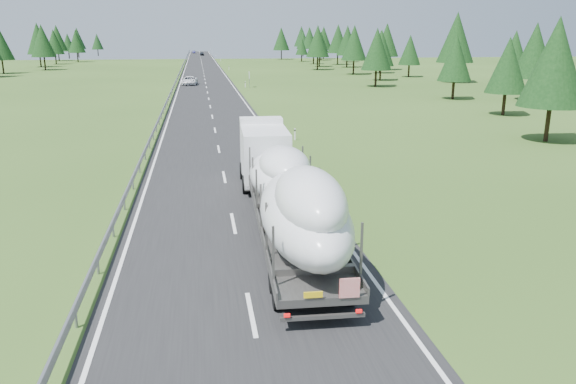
{
  "coord_description": "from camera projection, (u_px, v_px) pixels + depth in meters",
  "views": [
    {
      "loc": [
        -1.35,
        -16.03,
        8.53
      ],
      "look_at": [
        2.25,
        6.79,
        2.05
      ],
      "focal_mm": 35.0,
      "sensor_mm": 36.0,
      "label": 1
    }
  ],
  "objects": [
    {
      "name": "distant_car_dark",
      "position": [
        202.0,
        54.0,
        241.77
      ],
      "size": [
        2.01,
        4.42,
        1.47
      ],
      "primitive_type": "imported",
      "rotation": [
        0.0,
        0.0,
        0.07
      ],
      "color": "black",
      "rests_on": "ground"
    },
    {
      "name": "marker_posts",
      "position": [
        224.0,
        63.0,
        166.0
      ],
      "size": [
        0.13,
        350.08,
        1.0
      ],
      "color": "silver",
      "rests_on": "ground"
    },
    {
      "name": "highway_sign",
      "position": [
        249.0,
        76.0,
        94.43
      ],
      "size": [
        0.08,
        0.9,
        2.6
      ],
      "color": "slate",
      "rests_on": "ground"
    },
    {
      "name": "tree_line_right",
      "position": [
        389.0,
        43.0,
        120.46
      ],
      "size": [
        26.69,
        274.91,
        12.62
      ],
      "color": "black",
      "rests_on": "ground"
    },
    {
      "name": "guardrail",
      "position": [
        178.0,
        76.0,
        111.85
      ],
      "size": [
        0.1,
        400.0,
        0.76
      ],
      "color": "slate",
      "rests_on": "ground"
    },
    {
      "name": "road_surface",
      "position": [
        205.0,
        79.0,
        112.86
      ],
      "size": [
        10.0,
        400.0,
        0.02
      ],
      "primitive_type": "cube",
      "color": "black",
      "rests_on": "ground"
    },
    {
      "name": "distant_car_blue",
      "position": [
        194.0,
        52.0,
        270.87
      ],
      "size": [
        1.41,
        3.88,
        1.27
      ],
      "primitive_type": "imported",
      "rotation": [
        0.0,
        0.0,
        0.02
      ],
      "color": "#1B1A49",
      "rests_on": "ground"
    },
    {
      "name": "boat_truck",
      "position": [
        286.0,
        185.0,
        24.37
      ],
      "size": [
        3.28,
        20.18,
        4.29
      ],
      "color": "white",
      "rests_on": "ground"
    },
    {
      "name": "ground",
      "position": [
        251.0,
        314.0,
        17.75
      ],
      "size": [
        400.0,
        400.0,
        0.0
      ],
      "primitive_type": "plane",
      "color": "#2F4C19",
      "rests_on": "ground"
    },
    {
      "name": "distant_van",
      "position": [
        189.0,
        81.0,
        99.13
      ],
      "size": [
        2.99,
        5.6,
        1.5
      ],
      "primitive_type": "imported",
      "rotation": [
        0.0,
        0.0,
        -0.1
      ],
      "color": "white",
      "rests_on": "ground"
    }
  ]
}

